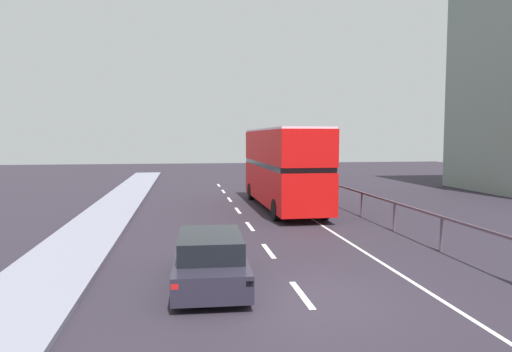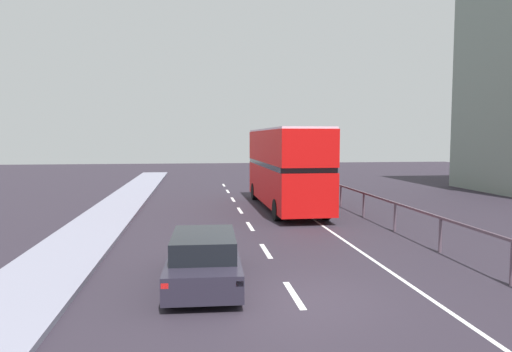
# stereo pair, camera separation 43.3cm
# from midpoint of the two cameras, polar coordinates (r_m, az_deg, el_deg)

# --- Properties ---
(ground_plane) EXTENTS (75.26, 120.00, 0.10)m
(ground_plane) POSITION_cam_midpoint_polar(r_m,az_deg,el_deg) (11.39, 4.80, -14.87)
(ground_plane) COLOR #2A232E
(near_sidewalk_kerb) EXTENTS (2.54, 80.00, 0.14)m
(near_sidewalk_kerb) POSITION_cam_midpoint_polar(r_m,az_deg,el_deg) (11.71, -28.55, -14.25)
(near_sidewalk_kerb) COLOR gray
(near_sidewalk_kerb) RESTS_ON ground
(lane_paint_markings) EXTENTS (3.25, 46.00, 0.01)m
(lane_paint_markings) POSITION_cam_midpoint_polar(r_m,az_deg,el_deg) (19.55, 4.70, -6.43)
(lane_paint_markings) COLOR silver
(lane_paint_markings) RESTS_ON ground
(bridge_side_railing) EXTENTS (0.10, 42.00, 1.19)m
(bridge_side_railing) POSITION_cam_midpoint_polar(r_m,az_deg,el_deg) (21.28, 13.96, -3.06)
(bridge_side_railing) COLOR #554350
(bridge_side_railing) RESTS_ON ground
(double_decker_bus_red) EXTENTS (2.66, 10.49, 4.25)m
(double_decker_bus_red) POSITION_cam_midpoint_polar(r_m,az_deg,el_deg) (24.87, 2.82, 1.23)
(double_decker_bus_red) COLOR red
(double_decker_bus_red) RESTS_ON ground
(hatchback_car_near) EXTENTS (1.95, 4.55, 1.33)m
(hatchback_car_near) POSITION_cam_midpoint_polar(r_m,az_deg,el_deg) (12.28, -6.62, -10.03)
(hatchback_car_near) COLOR #25212F
(hatchback_car_near) RESTS_ON ground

